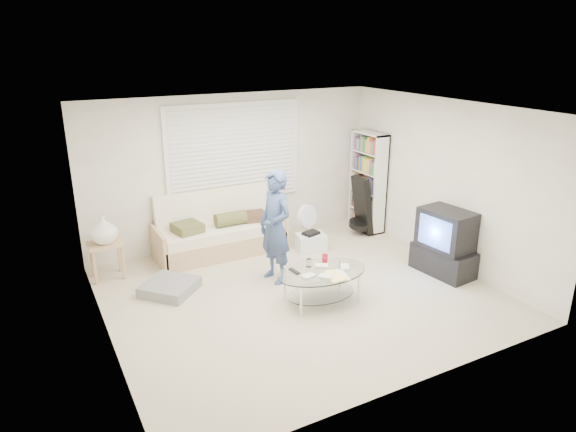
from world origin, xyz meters
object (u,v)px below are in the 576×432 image
coffee_table (322,277)px  tv_unit (445,243)px  bookshelf (368,182)px  futon_sofa (220,233)px

coffee_table → tv_unit: bearing=-1.8°
bookshelf → tv_unit: size_ratio=1.81×
bookshelf → tv_unit: 2.13m
futon_sofa → tv_unit: 3.50m
bookshelf → tv_unit: bearing=-93.4°
futon_sofa → bookshelf: (2.76, -0.21, 0.56)m
bookshelf → coffee_table: 3.03m
futon_sofa → bookshelf: bearing=-4.3°
futon_sofa → coffee_table: futon_sofa is taller
coffee_table → bookshelf: bearing=42.7°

